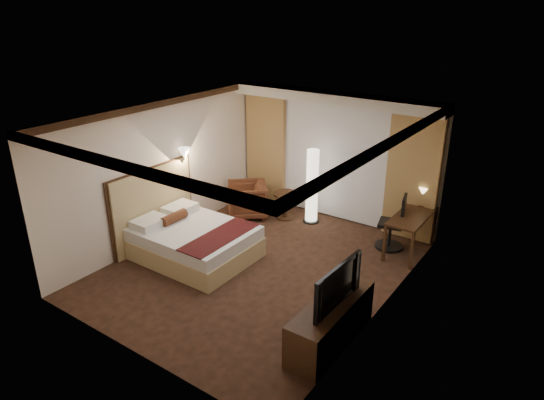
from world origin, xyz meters
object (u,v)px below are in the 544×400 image
Objects in this scene: office_chair at (391,222)px; television at (331,282)px; bed at (195,242)px; desk at (410,234)px; side_table at (285,205)px; floor_lamp at (312,186)px; dresser at (331,323)px; armchair at (247,198)px.

office_chair reaches higher than television.
television is (0.38, -3.09, 0.41)m from office_chair.
desk reaches higher than bed.
side_table is 0.52× the size of television.
floor_lamp reaches higher than dresser.
television reaches higher than desk.
dresser is 1.49× the size of television.
floor_lamp reaches higher than television.
armchair reaches higher than side_table.
side_table is (0.74, 0.38, -0.12)m from armchair.
office_chair is 0.98× the size of television.
television is (3.49, -2.71, 0.54)m from armchair.
armchair is 1.45m from floor_lamp.
desk is 3.19m from television.
office_chair is at bearing 55.80° from armchair.
side_table is 4.19m from television.
side_table is at bearing 132.02° from dresser.
desk is (2.73, 0.05, 0.09)m from side_table.
desk is 1.17× the size of television.
desk is (3.47, 0.43, -0.04)m from armchair.
side_table is 0.36× the size of floor_lamp.
dresser is at bearing 11.30° from armchair.
dresser is at bearing -12.59° from bed.
dresser is (0.05, -3.14, -0.06)m from desk.
side_table is at bearing 76.04° from armchair.
television reaches higher than armchair.
bed is 1.27× the size of floor_lamp.
armchair is 1.42× the size of side_table.
floor_lamp is at bearing 69.60° from bed.
bed is 3.29m from television.
desk is at bearing 55.89° from armchair.
armchair is at bearing 54.64° from television.
side_table is (0.39, 2.38, -0.01)m from bed.
bed is 3.96m from desk.
armchair is at bearing -152.86° from side_table.
office_chair reaches higher than dresser.
armchair is at bearing 99.87° from bed.
dresser reaches higher than side_table.
floor_lamp reaches higher than side_table.
floor_lamp reaches higher than armchair.
television is (2.20, -3.25, 0.16)m from floor_lamp.
desk is 0.40m from office_chair.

